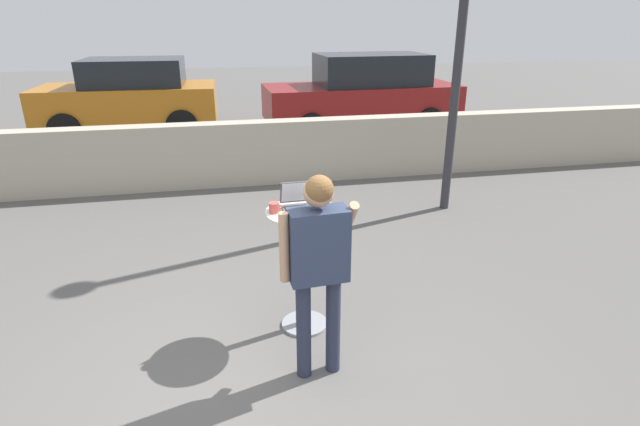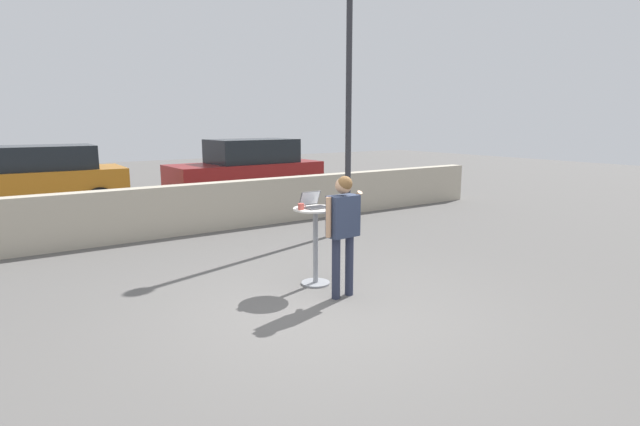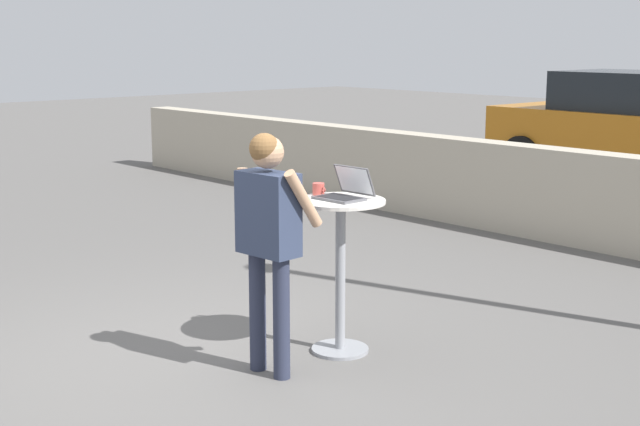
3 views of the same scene
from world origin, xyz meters
name	(u,v)px [view 3 (image 3 of 3)]	position (x,y,z in m)	size (l,w,h in m)	color
ground_plane	(189,362)	(0.00, 0.00, 0.00)	(50.00, 50.00, 0.00)	#5B5956
pavement_kerb	(593,200)	(0.00, 5.08, 0.50)	(16.77, 0.35, 1.01)	#B2A893
cafe_table	(340,255)	(0.54, 0.91, 0.70)	(0.62, 0.62, 1.09)	gray
laptop	(345,192)	(0.54, 0.95, 1.14)	(0.33, 0.32, 0.22)	#515156
coffee_mug	(319,189)	(0.31, 0.92, 1.13)	(0.12, 0.08, 0.08)	#C14C42
standing_person	(268,224)	(0.54, 0.27, 1.01)	(0.56, 0.37, 1.59)	#282D42
parked_car_further_down	(626,127)	(-1.96, 9.23, 0.86)	(3.89, 1.96, 1.69)	#B76B19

